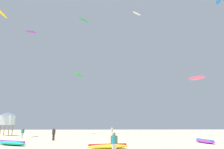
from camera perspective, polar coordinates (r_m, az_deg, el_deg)
name	(u,v)px	position (r m, az deg, el deg)	size (l,w,h in m)	color
person_foreground	(114,141)	(16.98, 0.56, -17.29)	(0.54, 0.37, 1.65)	silver
person_midground	(54,133)	(30.87, -15.16, -14.73)	(0.51, 0.37, 1.64)	#2D2D33
person_left	(112,131)	(37.19, -0.02, -14.72)	(0.36, 0.53, 1.61)	silver
person_right	(23,132)	(35.80, -22.54, -13.91)	(0.52, 0.36, 1.58)	silver
kite_grounded_near	(12,143)	(26.01, -24.93, -16.11)	(4.18, 3.14, 0.54)	#19B29E
kite_grounded_mid	(108,146)	(20.71, -1.13, -18.48)	(4.03, 1.95, 0.48)	yellow
kite_grounded_far	(205,141)	(28.62, 23.34, -15.87)	(1.51, 3.81, 0.46)	purple
lifeguard_tower	(8,118)	(44.69, -25.89, -10.41)	(2.30, 2.30, 4.15)	#8C704C
kite_aloft_0	(137,13)	(50.15, 6.55, 15.73)	(2.45, 2.24, 0.43)	white
kite_aloft_1	(219,0)	(49.71, 26.49, 17.28)	(1.93, 3.67, 0.48)	blue
kite_aloft_2	(84,20)	(48.30, -7.45, 14.04)	(2.68, 3.02, 0.67)	green
kite_aloft_3	(2,13)	(42.79, -27.14, 14.22)	(1.20, 3.54, 0.73)	yellow
kite_aloft_4	(31,32)	(48.26, -20.64, 10.53)	(2.16, 1.36, 0.37)	purple
kite_aloft_6	(196,78)	(42.21, 21.41, -0.86)	(2.86, 3.12, 0.75)	#E5598C
kite_aloft_7	(79,75)	(48.31, -8.83, -0.19)	(2.23, 3.48, 0.44)	green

